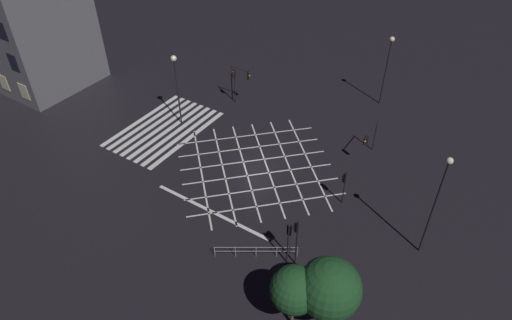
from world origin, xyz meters
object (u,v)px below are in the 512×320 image
(traffic_light_sw_cross, at_px, (241,77))
(street_lamp_west, at_px, (175,73))
(traffic_light_sw_main, at_px, (234,79))
(street_lamp_far, at_px, (439,192))
(street_tree_near, at_px, (294,290))
(traffic_light_ne_cross, at_px, (296,234))
(traffic_light_median_north, at_px, (344,181))
(street_lamp_east, at_px, (389,56))
(traffic_light_nw_main, at_px, (370,137))
(street_tree_far, at_px, (329,289))
(traffic_light_ne_main, at_px, (289,236))

(traffic_light_sw_cross, distance_m, street_lamp_west, 7.76)
(traffic_light_sw_main, height_order, street_lamp_far, street_lamp_far)
(street_lamp_far, xyz_separation_m, street_tree_near, (10.48, -5.03, -2.32))
(traffic_light_ne_cross, bearing_deg, traffic_light_median_north, -91.27)
(traffic_light_median_north, height_order, street_lamp_east, street_lamp_east)
(traffic_light_ne_cross, bearing_deg, traffic_light_nw_main, -88.54)
(traffic_light_ne_cross, relative_size, street_lamp_east, 0.56)
(street_lamp_west, distance_m, street_tree_far, 26.06)
(street_tree_far, bearing_deg, traffic_light_nw_main, -165.97)
(traffic_light_sw_main, distance_m, street_tree_far, 27.84)
(traffic_light_sw_main, xyz_separation_m, street_lamp_far, (9.54, 23.64, 3.09))
(street_lamp_west, bearing_deg, street_lamp_east, 133.33)
(street_lamp_far, relative_size, street_tree_near, 1.72)
(traffic_light_nw_main, relative_size, street_lamp_far, 0.37)
(street_lamp_east, bearing_deg, street_lamp_west, -46.67)
(traffic_light_ne_cross, distance_m, street_tree_near, 4.93)
(traffic_light_ne_main, xyz_separation_m, traffic_light_sw_cross, (-16.19, -15.24, 0.36))
(traffic_light_sw_main, xyz_separation_m, street_tree_far, (18.94, 20.38, 0.99))
(street_lamp_west, bearing_deg, traffic_light_ne_cross, 63.35)
(traffic_light_nw_main, relative_size, traffic_light_sw_cross, 0.78)
(traffic_light_sw_main, distance_m, street_tree_near, 27.35)
(street_lamp_far, bearing_deg, street_tree_far, -19.12)
(traffic_light_ne_main, relative_size, traffic_light_sw_main, 0.96)
(street_lamp_east, bearing_deg, street_lamp_far, 29.29)
(traffic_light_sw_main, bearing_deg, traffic_light_ne_cross, 46.21)
(traffic_light_ne_cross, xyz_separation_m, traffic_light_nw_main, (-14.30, -0.36, -0.66))
(traffic_light_ne_cross, bearing_deg, traffic_light_sw_cross, -45.60)
(traffic_light_ne_main, relative_size, traffic_light_sw_cross, 0.91)
(street_tree_near, bearing_deg, traffic_light_sw_main, -137.09)
(street_tree_near, bearing_deg, street_lamp_far, 154.38)
(traffic_light_sw_main, xyz_separation_m, street_tree_near, (20.02, 18.61, 0.78))
(traffic_light_ne_cross, height_order, traffic_light_sw_main, traffic_light_ne_cross)
(traffic_light_median_north, xyz_separation_m, traffic_light_sw_main, (-8.00, -16.52, 0.54))
(traffic_light_ne_main, xyz_separation_m, street_tree_near, (4.20, 2.74, 0.88))
(street_lamp_west, relative_size, street_tree_far, 1.31)
(traffic_light_ne_main, xyz_separation_m, street_lamp_east, (-24.41, -2.40, 2.85))
(traffic_light_median_north, xyz_separation_m, traffic_light_ne_cross, (7.67, -0.17, 0.78))
(traffic_light_ne_main, distance_m, street_lamp_west, 20.75)
(traffic_light_sw_main, distance_m, traffic_light_sw_cross, 0.78)
(street_tree_far, bearing_deg, traffic_light_sw_cross, -134.38)
(traffic_light_median_north, height_order, street_lamp_far, street_lamp_far)
(traffic_light_median_north, bearing_deg, traffic_light_sw_cross, -27.80)
(traffic_light_ne_main, bearing_deg, street_lamp_east, 5.62)
(traffic_light_nw_main, relative_size, street_tree_near, 0.64)
(traffic_light_ne_main, distance_m, traffic_light_sw_cross, 22.23)
(traffic_light_nw_main, height_order, street_lamp_far, street_lamp_far)
(street_lamp_east, height_order, street_lamp_far, street_lamp_far)
(traffic_light_median_north, height_order, street_tree_far, street_tree_far)
(traffic_light_nw_main, height_order, traffic_light_sw_cross, traffic_light_sw_cross)
(traffic_light_sw_cross, bearing_deg, traffic_light_nw_main, -6.50)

